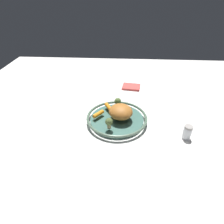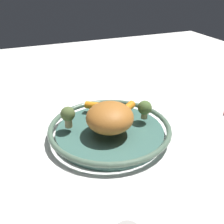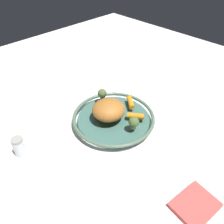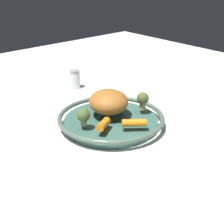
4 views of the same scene
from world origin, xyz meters
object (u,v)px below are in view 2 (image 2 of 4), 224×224
serving_bowl (110,131)px  broccoli_floret_mid (145,109)px  broccoli_floret_small (68,115)px  roast_chicken_piece (110,117)px  baby_carrot_left (97,106)px  baby_carrot_back (126,109)px

serving_bowl → broccoli_floret_mid: 0.11m
broccoli_floret_mid → broccoli_floret_small: 0.20m
roast_chicken_piece → baby_carrot_left: size_ratio=1.83×
baby_carrot_back → broccoli_floret_small: bearing=95.2°
serving_bowl → roast_chicken_piece: size_ratio=2.59×
serving_bowl → baby_carrot_back: baby_carrot_back is taller
serving_bowl → baby_carrot_left: baby_carrot_left is taller
baby_carrot_back → broccoli_floret_small: broccoli_floret_small is taller
serving_bowl → baby_carrot_back: bearing=-55.2°
serving_bowl → baby_carrot_back: 0.09m
serving_bowl → broccoli_floret_mid: broccoli_floret_mid is taller
serving_bowl → roast_chicken_piece: bearing=159.3°
serving_bowl → broccoli_floret_mid: (-0.00, -0.10, 0.05)m
baby_carrot_left → broccoli_floret_small: 0.12m
baby_carrot_left → broccoli_floret_small: broccoli_floret_small is taller
roast_chicken_piece → broccoli_floret_mid: bearing=-81.0°
serving_bowl → broccoli_floret_small: broccoli_floret_small is taller
serving_bowl → broccoli_floret_mid: size_ratio=6.32×
baby_carrot_back → serving_bowl: bearing=124.8°
broccoli_floret_small → baby_carrot_back: bearing=-84.8°
roast_chicken_piece → broccoli_floret_small: size_ratio=2.21×
serving_bowl → baby_carrot_left: (0.10, 0.00, 0.03)m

